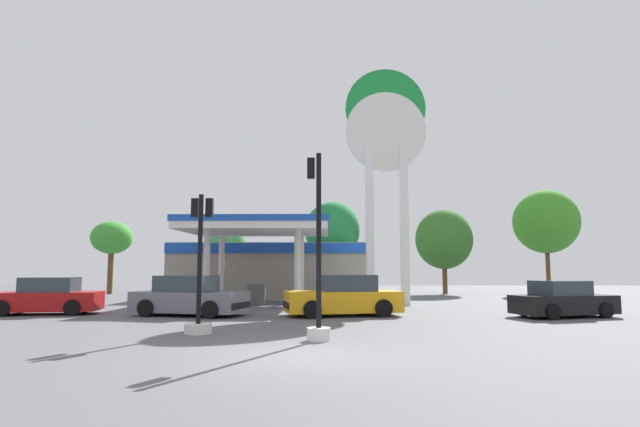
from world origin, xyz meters
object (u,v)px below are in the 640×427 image
Objects in this scene: car_0 at (189,297)px; tree_0 at (112,238)px; car_3 at (563,301)px; traffic_signal_0 at (199,287)px; car_1 at (343,297)px; station_pole_sign at (386,152)px; tree_3 at (444,239)px; car_2 at (46,297)px; tree_1 at (226,246)px; traffic_signal_1 at (318,278)px; tree_4 at (546,222)px; tree_2 at (332,231)px.

tree_0 reaches higher than car_0.
traffic_signal_0 is (-13.09, -5.21, 0.71)m from car_3.
traffic_signal_0 is (-4.45, -5.67, 0.60)m from car_1.
tree_3 is at bearing 63.90° from station_pole_sign.
station_pole_sign is 11.52m from car_3.
tree_3 is (5.50, 11.23, -4.06)m from station_pole_sign.
car_2 is at bearing -160.19° from station_pole_sign.
tree_3 reaches higher than tree_1.
car_2 is 0.84× the size of tree_0.
car_1 is 0.96× the size of traffic_signal_1.
car_0 is 1.17× the size of traffic_signal_0.
station_pole_sign is 1.63× the size of tree_4.
traffic_signal_0 is at bearing -128.09° from car_1.
car_0 is at bearing -129.77° from tree_3.
car_2 reaches higher than car_3.
traffic_signal_0 is at bearing -101.19° from tree_2.
car_0 reaches higher than car_3.
car_0 is 18.40m from tree_1.
car_1 is 7.17m from traffic_signal_1.
station_pole_sign is at bearing 33.95° from car_0.
car_1 is 0.91× the size of tree_0.
tree_0 reaches higher than traffic_signal_1.
tree_0 is at bearing -172.88° from tree_1.
tree_1 is 0.78× the size of tree_2.
car_0 is 20.27m from tree_0.
tree_2 is 0.85× the size of tree_4.
station_pole_sign is at bearing 75.29° from traffic_signal_1.
tree_4 is (7.07, 17.86, 4.70)m from car_3.
car_2 is 0.89× the size of tree_1.
tree_0 is 1.05× the size of tree_1.
tree_4 is at bearing 38.45° from car_0.
tree_0 is (-4.36, 16.48, 3.41)m from car_2.
traffic_signal_0 is 0.63× the size of tree_2.
tree_4 reaches higher than tree_0.
tree_3 is at bearing -177.63° from tree_4.
traffic_signal_0 reaches higher than car_0.
car_2 is 21.06m from car_3.
car_3 is (8.64, -0.47, -0.10)m from car_1.
tree_3 is (12.44, 22.75, 2.67)m from traffic_signal_0.
car_2 is at bearing -129.29° from tree_2.
tree_3 reaches higher than car_1.
traffic_signal_1 is at bearing -21.26° from traffic_signal_0.
station_pole_sign is 15.03m from traffic_signal_0.
traffic_signal_1 is 0.66× the size of tree_4.
tree_0 is 8.47m from tree_1.
car_1 is at bearing -132.10° from tree_4.
car_3 is 0.55× the size of tree_4.
tree_1 is at bearing 131.76° from station_pole_sign.
tree_3 is (8.89, 24.13, 2.36)m from traffic_signal_1.
car_2 is 13.79m from traffic_signal_1.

